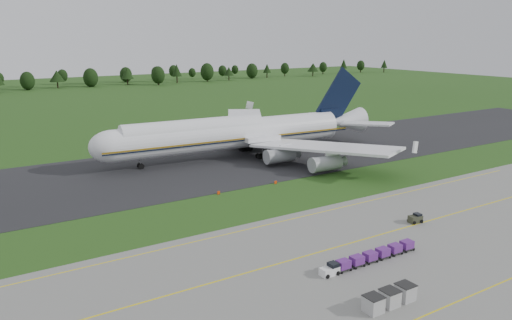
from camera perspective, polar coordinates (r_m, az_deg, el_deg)
ground at (r=84.87m, az=-2.50°, el=-5.37°), size 600.00×600.00×0.00m
apron at (r=60.11m, az=14.27°, el=-14.32°), size 300.00×52.00×0.06m
taxiway at (r=109.05m, az=-9.80°, el=-1.14°), size 300.00×40.00×0.08m
apron_markings at (r=64.52m, az=9.70°, el=-11.99°), size 300.00×30.20×0.01m
aircraft at (r=118.46m, az=-2.15°, el=3.13°), size 72.55×70.67×20.39m
baggage_train at (r=66.11m, az=12.72°, el=-10.78°), size 15.54×1.41×1.36m
utility_cart at (r=81.37m, az=17.74°, el=-6.46°), size 2.19×1.48×1.13m
uld_row at (r=56.96m, az=15.03°, el=-14.97°), size 6.66×1.86×1.84m
edge_markers at (r=94.43m, az=-0.91°, el=-3.16°), size 13.08×0.30×0.60m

